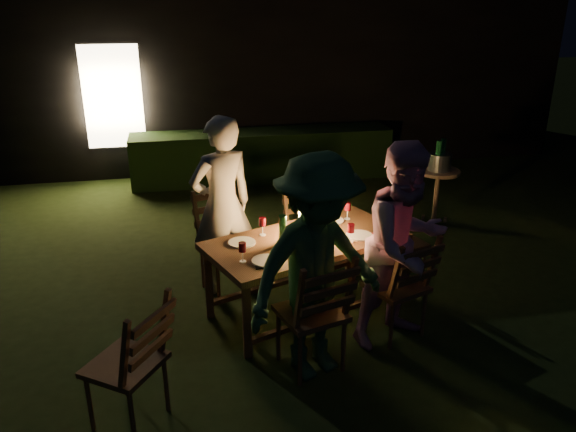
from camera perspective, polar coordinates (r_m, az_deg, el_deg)
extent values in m
plane|color=black|center=(6.11, 7.76, -6.47)|extent=(40.00, 40.00, 0.00)
cube|color=black|center=(11.49, -2.14, 15.31)|extent=(10.00, 4.00, 3.20)
cube|color=#FFE5B2|center=(9.44, -17.37, 11.48)|extent=(0.90, 0.06, 1.60)
cube|color=black|center=(9.25, -2.60, 6.19)|extent=(4.20, 0.70, 0.80)
cube|color=#4B2B19|center=(5.19, 1.82, -2.59)|extent=(2.02, 1.49, 0.06)
cube|color=#4B2B19|center=(4.72, -4.19, -10.72)|extent=(0.07, 0.07, 0.67)
cube|color=#4B2B19|center=(5.30, -8.03, -7.00)|extent=(0.07, 0.07, 0.67)
cube|color=#4B2B19|center=(5.58, 11.07, -5.70)|extent=(0.07, 0.07, 0.67)
cube|color=#4B2B19|center=(6.08, 6.32, -3.03)|extent=(0.07, 0.07, 0.67)
cube|color=#4B2B19|center=(4.53, 2.35, -9.81)|extent=(0.59, 0.58, 0.04)
cube|color=#4B2B19|center=(4.22, 3.82, -7.54)|extent=(0.51, 0.29, 0.57)
cube|color=#4B2B19|center=(5.04, 10.89, -7.03)|extent=(0.59, 0.57, 0.04)
cube|color=#4B2B19|center=(4.78, 12.75, -4.87)|extent=(0.49, 0.31, 0.54)
cube|color=#4B2B19|center=(5.68, -6.23, -3.11)|extent=(0.61, 0.60, 0.04)
cube|color=#4B2B19|center=(5.74, -7.27, 0.39)|extent=(0.51, 0.32, 0.56)
cube|color=#4B2B19|center=(6.16, 2.15, -1.53)|extent=(0.51, 0.50, 0.04)
cube|color=#4B2B19|center=(6.21, 1.39, 1.36)|extent=(0.45, 0.24, 0.50)
cube|color=#4B2B19|center=(6.05, 11.68, -2.67)|extent=(0.48, 0.50, 0.04)
cube|color=#4B2B19|center=(5.85, 10.55, -0.73)|extent=(0.25, 0.42, 0.47)
cube|color=#4B2B19|center=(4.15, -16.23, -14.28)|extent=(0.63, 0.64, 0.04)
cube|color=#4B2B19|center=(3.87, -14.33, -11.57)|extent=(0.40, 0.47, 0.55)
imported|color=beige|center=(5.58, -6.72, 1.02)|extent=(0.77, 0.64, 1.81)
imported|color=#C285A8|center=(4.81, 11.81, -2.92)|extent=(1.05, 0.94, 1.79)
imported|color=#2B5731|center=(4.27, 2.97, -5.43)|extent=(1.34, 1.05, 1.82)
cube|color=white|center=(5.24, 1.98, -1.84)|extent=(0.15, 0.15, 0.03)
cube|color=white|center=(5.12, 2.02, 1.45)|extent=(0.16, 0.16, 0.03)
cylinder|color=#FF9E3F|center=(5.19, 1.99, -0.67)|extent=(0.09, 0.09, 0.18)
cylinder|color=white|center=(5.09, -4.71, -2.69)|extent=(0.25, 0.25, 0.01)
cylinder|color=white|center=(4.74, -2.23, -4.55)|extent=(0.25, 0.25, 0.01)
cylinder|color=white|center=(5.58, 4.40, -0.45)|extent=(0.25, 0.25, 0.01)
cylinder|color=white|center=(5.26, 7.24, -1.97)|extent=(0.25, 0.25, 0.01)
cylinder|color=#0F471E|center=(5.00, -0.54, -1.44)|extent=(0.07, 0.07, 0.28)
cube|color=red|center=(4.86, 2.46, -3.90)|extent=(0.18, 0.14, 0.01)
cube|color=red|center=(5.27, 8.63, -2.04)|extent=(0.18, 0.14, 0.01)
cube|color=black|center=(4.65, -2.48, -5.16)|extent=(0.14, 0.07, 0.01)
cylinder|color=#855F42|center=(7.53, 15.05, 4.39)|extent=(0.55, 0.55, 0.04)
cylinder|color=#855F42|center=(7.64, 14.79, 1.81)|extent=(0.06, 0.06, 0.72)
cylinder|color=#A5A8AD|center=(7.50, 15.14, 5.34)|extent=(0.30, 0.30, 0.22)
cylinder|color=#0F471E|center=(7.43, 14.97, 5.61)|extent=(0.07, 0.07, 0.32)
cylinder|color=#0F471E|center=(7.54, 15.39, 5.80)|extent=(0.07, 0.07, 0.32)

